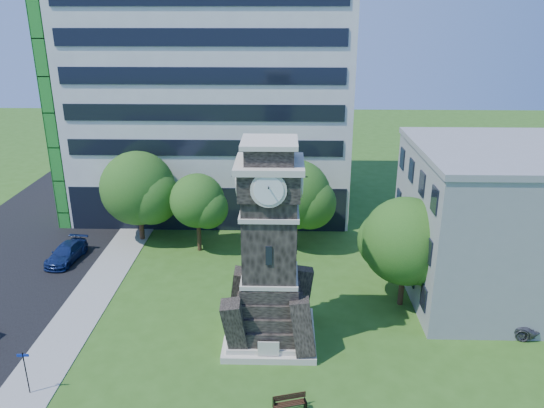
{
  "coord_description": "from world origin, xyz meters",
  "views": [
    {
      "loc": [
        3.83,
        -25.36,
        18.71
      ],
      "look_at": [
        2.98,
        7.94,
        6.43
      ],
      "focal_mm": 35.0,
      "sensor_mm": 36.0,
      "label": 1
    }
  ],
  "objects_px": {
    "clock_tower": "(270,259)",
    "car_street_north": "(66,253)",
    "street_sign": "(25,368)",
    "park_bench": "(290,402)",
    "car_east_lot": "(495,317)"
  },
  "relations": [
    {
      "from": "car_street_north",
      "to": "car_east_lot",
      "type": "height_order",
      "value": "car_east_lot"
    },
    {
      "from": "car_east_lot",
      "to": "park_bench",
      "type": "xyz_separation_m",
      "value": [
        -12.82,
        -7.59,
        -0.27
      ]
    },
    {
      "from": "car_street_north",
      "to": "street_sign",
      "type": "bearing_deg",
      "value": -68.7
    },
    {
      "from": "car_east_lot",
      "to": "street_sign",
      "type": "bearing_deg",
      "value": 121.51
    },
    {
      "from": "car_east_lot",
      "to": "street_sign",
      "type": "relative_size",
      "value": 2.08
    },
    {
      "from": "street_sign",
      "to": "park_bench",
      "type": "bearing_deg",
      "value": -5.89
    },
    {
      "from": "street_sign",
      "to": "car_street_north",
      "type": "bearing_deg",
      "value": 102.43
    },
    {
      "from": "clock_tower",
      "to": "car_street_north",
      "type": "bearing_deg",
      "value": 148.51
    },
    {
      "from": "clock_tower",
      "to": "car_east_lot",
      "type": "height_order",
      "value": "clock_tower"
    },
    {
      "from": "clock_tower",
      "to": "car_east_lot",
      "type": "bearing_deg",
      "value": 5.79
    },
    {
      "from": "car_east_lot",
      "to": "street_sign",
      "type": "xyz_separation_m",
      "value": [
        -26.26,
        -6.76,
        0.84
      ]
    },
    {
      "from": "car_street_north",
      "to": "car_east_lot",
      "type": "distance_m",
      "value": 31.51
    },
    {
      "from": "clock_tower",
      "to": "park_bench",
      "type": "relative_size",
      "value": 7.41
    },
    {
      "from": "park_bench",
      "to": "street_sign",
      "type": "bearing_deg",
      "value": 161.38
    },
    {
      "from": "car_east_lot",
      "to": "street_sign",
      "type": "height_order",
      "value": "street_sign"
    }
  ]
}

